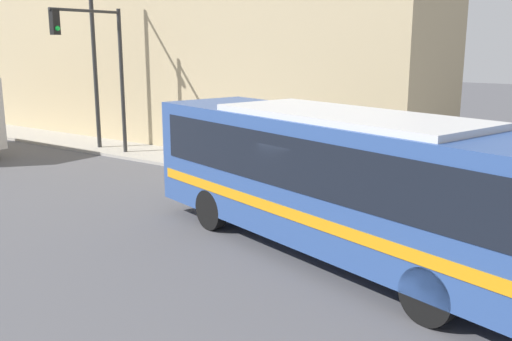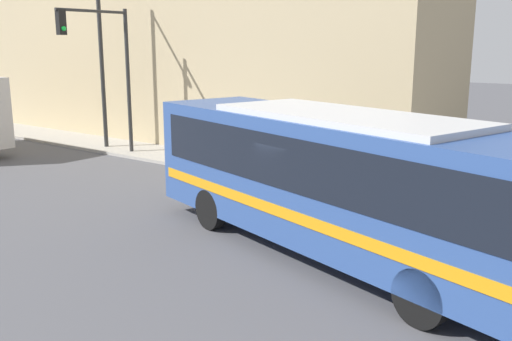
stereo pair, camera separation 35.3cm
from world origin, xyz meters
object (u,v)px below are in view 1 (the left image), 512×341
city_bus (344,175)px  traffic_light_pole (100,57)px  pedestrian_near_corner (338,150)px  fire_hydrant (259,164)px  street_lamp (87,41)px

city_bus → traffic_light_pole: 13.68m
pedestrian_near_corner → fire_hydrant: bearing=114.3°
city_bus → traffic_light_pole: size_ratio=1.92×
fire_hydrant → traffic_light_pole: bearing=97.5°
street_lamp → fire_hydrant: bearing=-89.4°
city_bus → fire_hydrant: (5.18, 5.85, -1.38)m
city_bus → fire_hydrant: city_bus is taller
street_lamp → pedestrian_near_corner: (1.21, -11.19, -3.63)m
traffic_light_pole → street_lamp: size_ratio=0.75×
traffic_light_pole → pedestrian_near_corner: size_ratio=3.21×
traffic_light_pole → street_lamp: bearing=65.0°
traffic_light_pole → city_bus: bearing=-108.4°
fire_hydrant → pedestrian_near_corner: pedestrian_near_corner is taller
traffic_light_pole → street_lamp: street_lamp is taller
fire_hydrant → traffic_light_pole: 7.89m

